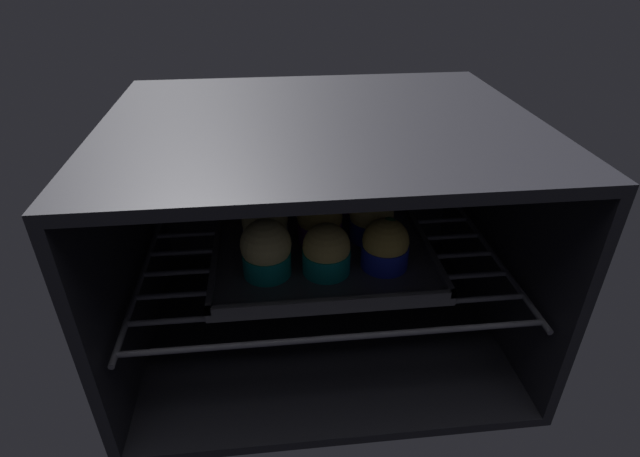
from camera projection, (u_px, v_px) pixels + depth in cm
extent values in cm
cube|color=black|center=(321.00, 322.00, 85.41)|extent=(59.00, 47.00, 1.50)
cube|color=black|center=(321.00, 125.00, 67.11)|extent=(59.00, 47.00, 1.50)
cube|color=black|center=(308.00, 174.00, 95.64)|extent=(59.00, 1.50, 34.00)
cube|color=black|center=(130.00, 246.00, 73.62)|extent=(1.50, 47.00, 34.00)
cube|color=black|center=(500.00, 225.00, 78.90)|extent=(1.50, 47.00, 34.00)
cylinder|color=#51515B|center=(338.00, 338.00, 61.83)|extent=(54.00, 0.80, 0.80)
cylinder|color=#51515B|center=(332.00, 310.00, 66.45)|extent=(54.00, 0.80, 0.80)
cylinder|color=#51515B|center=(327.00, 285.00, 71.08)|extent=(54.00, 0.80, 0.80)
cylinder|color=#51515B|center=(323.00, 263.00, 75.70)|extent=(54.00, 0.80, 0.80)
cylinder|color=#51515B|center=(319.00, 244.00, 80.33)|extent=(54.00, 0.80, 0.80)
cylinder|color=#51515B|center=(316.00, 227.00, 84.95)|extent=(54.00, 0.80, 0.80)
cylinder|color=#51515B|center=(313.00, 212.00, 89.58)|extent=(54.00, 0.80, 0.80)
cylinder|color=#51515B|center=(310.00, 198.00, 94.20)|extent=(54.00, 0.80, 0.80)
cylinder|color=#51515B|center=(146.00, 264.00, 75.53)|extent=(0.80, 42.00, 0.80)
cylinder|color=#51515B|center=(486.00, 244.00, 80.50)|extent=(0.80, 42.00, 0.80)
cube|color=#4C4C51|center=(320.00, 243.00, 78.86)|extent=(33.13, 33.13, 1.20)
cube|color=#4C4C51|center=(333.00, 302.00, 64.52)|extent=(33.13, 0.80, 1.00)
cube|color=#4C4C51|center=(311.00, 191.00, 92.07)|extent=(33.13, 0.80, 1.00)
cube|color=#4C4C51|center=(217.00, 243.00, 76.81)|extent=(0.80, 33.13, 1.00)
cube|color=#4C4C51|center=(419.00, 231.00, 79.78)|extent=(0.80, 33.13, 1.00)
cylinder|color=#0C8C84|center=(267.00, 263.00, 70.04)|extent=(6.87, 6.87, 3.47)
sphere|color=#E0CC7A|center=(266.00, 244.00, 68.42)|extent=(7.19, 7.19, 7.19)
sphere|color=#28702D|center=(265.00, 230.00, 67.27)|extent=(2.05, 2.05, 2.05)
cylinder|color=#0C8C84|center=(324.00, 261.00, 70.47)|extent=(6.87, 6.87, 3.47)
sphere|color=#DBBC60|center=(324.00, 246.00, 69.20)|extent=(6.76, 6.76, 6.76)
sphere|color=#1E6023|center=(330.00, 234.00, 68.44)|extent=(2.45, 2.45, 2.45)
cylinder|color=#1928B7|center=(385.00, 255.00, 71.69)|extent=(6.87, 6.87, 3.47)
sphere|color=gold|center=(386.00, 241.00, 70.44)|extent=(6.73, 6.73, 6.73)
sphere|color=#19511E|center=(389.00, 224.00, 69.73)|extent=(2.18, 2.18, 2.18)
cylinder|color=silver|center=(266.00, 234.00, 76.73)|extent=(6.87, 6.87, 3.47)
sphere|color=#E0CC7A|center=(265.00, 220.00, 75.45)|extent=(7.10, 7.10, 7.10)
sphere|color=#28702D|center=(260.00, 204.00, 74.15)|extent=(1.91, 1.91, 1.91)
cylinder|color=#7A238C|center=(322.00, 230.00, 77.83)|extent=(6.87, 6.87, 3.47)
sphere|color=gold|center=(322.00, 216.00, 76.58)|extent=(7.11, 7.11, 7.11)
cylinder|color=#1928B7|center=(371.00, 228.00, 78.33)|extent=(6.87, 6.87, 3.47)
sphere|color=#DBBC60|center=(372.00, 213.00, 76.95)|extent=(6.98, 6.98, 6.98)
sphere|color=#19511E|center=(369.00, 197.00, 75.98)|extent=(1.82, 1.82, 1.82)
cylinder|color=red|center=(265.00, 208.00, 84.10)|extent=(6.87, 6.87, 3.47)
sphere|color=gold|center=(264.00, 193.00, 82.68)|extent=(7.21, 7.21, 7.21)
sphere|color=#28702D|center=(269.00, 179.00, 80.49)|extent=(2.48, 2.48, 2.48)
cylinder|color=silver|center=(314.00, 205.00, 85.02)|extent=(6.87, 6.87, 3.47)
sphere|color=gold|center=(314.00, 189.00, 83.49)|extent=(7.51, 7.51, 7.51)
cylinder|color=#7A238C|center=(361.00, 204.00, 85.13)|extent=(6.87, 6.87, 3.47)
sphere|color=#DBBC60|center=(362.00, 190.00, 83.70)|extent=(6.93, 6.93, 6.93)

